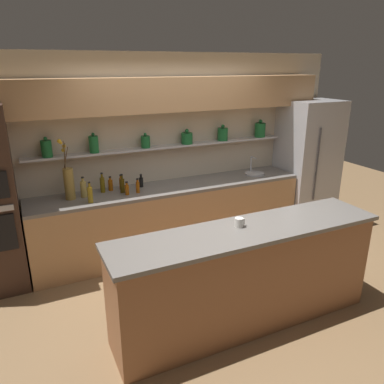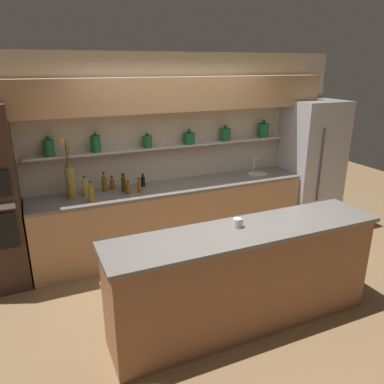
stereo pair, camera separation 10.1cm
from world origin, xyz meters
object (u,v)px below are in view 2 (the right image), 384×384
object	(u,v)px
bottle_sauce_7	(139,186)
bottle_sauce_8	(123,182)
bottle_oil_2	(124,185)
bottle_sauce_4	(112,184)
refrigerator	(311,165)
coffee_mug	(237,223)
sink_fixture	(257,173)
bottle_sauce_0	(128,189)
bottle_spirit_1	(85,188)
flower_vase	(71,181)
bottle_oil_5	(91,193)
bottle_sauce_6	(143,181)
bottle_oil_3	(104,184)

from	to	relation	value
bottle_sauce_7	bottle_sauce_8	size ratio (longest dim) A/B	0.94
bottle_oil_2	bottle_sauce_4	xyz separation A→B (m)	(-0.11, 0.15, -0.02)
refrigerator	bottle_oil_2	distance (m)	2.91
refrigerator	coffee_mug	xyz separation A→B (m)	(-2.26, -1.64, 0.09)
refrigerator	coffee_mug	distance (m)	2.80
bottle_sauce_4	coffee_mug	bearing A→B (deg)	-67.71
sink_fixture	bottle_sauce_7	distance (m)	1.80
refrigerator	bottle_sauce_0	world-z (taller)	refrigerator
coffee_mug	bottle_oil_2	bearing A→B (deg)	110.70
refrigerator	bottle_spirit_1	size ratio (longest dim) A/B	7.70
bottle_spirit_1	bottle_oil_2	world-z (taller)	bottle_spirit_1
sink_fixture	bottle_sauce_8	distance (m)	1.96
refrigerator	flower_vase	bearing A→B (deg)	178.42
bottle_sauce_0	bottle_oil_5	bearing A→B (deg)	-169.28
bottle_oil_2	bottle_sauce_6	size ratio (longest dim) A/B	1.38
bottle_oil_2	bottle_sauce_7	size ratio (longest dim) A/B	1.29
bottle_oil_2	bottle_oil_5	distance (m)	0.48
sink_fixture	bottle_oil_2	world-z (taller)	sink_fixture
bottle_sauce_6	bottle_sauce_8	bearing A→B (deg)	177.28
bottle_oil_2	bottle_oil_5	world-z (taller)	bottle_oil_5
flower_vase	bottle_oil_5	distance (m)	0.32
bottle_oil_5	bottle_oil_2	bearing A→B (deg)	24.27
bottle_oil_5	bottle_sauce_8	xyz separation A→B (m)	(0.45, 0.32, -0.02)
sink_fixture	bottle_spirit_1	world-z (taller)	bottle_spirit_1
bottle_oil_2	bottle_oil_3	xyz separation A→B (m)	(-0.22, 0.12, 0.01)
bottle_spirit_1	bottle_oil_5	world-z (taller)	same
bottle_oil_3	bottle_sauce_4	xyz separation A→B (m)	(0.11, 0.03, -0.03)
bottle_spirit_1	refrigerator	bearing A→B (deg)	-1.69
sink_fixture	bottle_sauce_0	size ratio (longest dim) A/B	1.65
bottle_spirit_1	bottle_sauce_8	size ratio (longest dim) A/B	1.29
bottle_spirit_1	bottle_sauce_4	size ratio (longest dim) A/B	1.37
bottle_spirit_1	bottle_sauce_4	world-z (taller)	bottle_spirit_1
bottle_sauce_7	bottle_sauce_0	bearing A→B (deg)	-173.05
bottle_oil_2	bottle_sauce_8	size ratio (longest dim) A/B	1.22
bottle_sauce_4	bottle_oil_5	world-z (taller)	bottle_oil_5
bottle_sauce_4	bottle_oil_5	size ratio (longest dim) A/B	0.73
refrigerator	sink_fixture	size ratio (longest dim) A/B	6.93
bottle_oil_2	bottle_sauce_8	distance (m)	0.13
sink_fixture	bottle_oil_3	bearing A→B (deg)	176.64
flower_vase	bottle_oil_5	world-z (taller)	flower_vase
bottle_oil_3	coffee_mug	bearing A→B (deg)	-64.57
flower_vase	bottle_sauce_6	size ratio (longest dim) A/B	4.17
bottle_oil_2	bottle_sauce_7	world-z (taller)	bottle_oil_2
bottle_oil_2	coffee_mug	bearing A→B (deg)	-69.30
bottle_sauce_0	bottle_oil_5	xyz separation A→B (m)	(-0.46, -0.09, 0.03)
bottle_oil_3	flower_vase	bearing A→B (deg)	-168.90
bottle_sauce_6	refrigerator	bearing A→B (deg)	-3.89
bottle_sauce_0	bottle_sauce_7	size ratio (longest dim) A/B	0.92
bottle_oil_2	bottle_oil_5	size ratio (longest dim) A/B	0.95
bottle_oil_2	bottle_oil_3	world-z (taller)	bottle_oil_3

